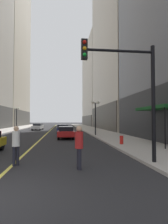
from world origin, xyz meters
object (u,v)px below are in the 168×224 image
at_px(car_red, 66,132).
at_px(pedestrian_in_white_shirt, 16,142).
at_px(street_lamp_left_far, 17,113).
at_px(pedestrian_in_red_jacket, 79,144).
at_px(car_white, 38,126).
at_px(car_navy, 62,128).
at_px(street_lamp_right_mid, 95,110).
at_px(fire_hydrant_right, 121,141).
at_px(traffic_light_near_right, 131,83).

xyz_separation_m(car_red, pedestrian_in_white_shirt, (-2.50, -12.45, 0.32)).
distance_m(car_red, street_lamp_left_far, 18.89).
bearing_deg(pedestrian_in_red_jacket, car_white, 100.06).
relative_size(pedestrian_in_red_jacket, street_lamp_left_far, 0.41).
relative_size(car_navy, pedestrian_in_red_jacket, 2.45).
distance_m(car_navy, street_lamp_left_far, 12.06).
relative_size(car_white, pedestrian_in_white_shirt, 2.72).
relative_size(street_lamp_right_mid, fire_hydrant_right, 5.54).
xyz_separation_m(pedestrian_in_white_shirt, traffic_light_near_right, (5.19, -0.67, 2.70)).
distance_m(pedestrian_in_red_jacket, street_lamp_right_mid, 16.29).
bearing_deg(car_navy, street_lamp_right_mid, -56.33).
relative_size(car_red, fire_hydrant_right, 5.98).
relative_size(traffic_light_near_right, fire_hydrant_right, 7.06).
xyz_separation_m(car_red, pedestrian_in_red_jacket, (0.28, -13.48, 0.34)).
distance_m(pedestrian_in_red_jacket, traffic_light_near_right, 3.63).
bearing_deg(street_lamp_left_far, street_lamp_right_mid, -47.75).
distance_m(pedestrian_in_white_shirt, fire_hydrant_right, 8.87).
xyz_separation_m(car_navy, pedestrian_in_white_shirt, (-2.15, -20.88, 0.33)).
bearing_deg(pedestrian_in_red_jacket, traffic_light_near_right, 8.52).
relative_size(car_navy, car_white, 0.91).
bearing_deg(pedestrian_in_white_shirt, car_navy, 84.12).
bearing_deg(car_red, pedestrian_in_white_shirt, -101.37).
bearing_deg(traffic_light_near_right, pedestrian_in_red_jacket, -171.48).
bearing_deg(fire_hydrant_right, street_lamp_right_mid, 93.18).
height_order(pedestrian_in_red_jacket, fire_hydrant_right, pedestrian_in_red_jacket).
bearing_deg(car_white, car_navy, -61.98).
relative_size(street_lamp_left_far, fire_hydrant_right, 5.54).
height_order(pedestrian_in_white_shirt, traffic_light_near_right, traffic_light_near_right).
height_order(car_red, car_navy, same).
bearing_deg(pedestrian_in_white_shirt, street_lamp_right_mid, 67.06).
bearing_deg(fire_hydrant_right, street_lamp_left_far, 119.93).
height_order(traffic_light_near_right, fire_hydrant_right, traffic_light_near_right).
distance_m(street_lamp_left_far, street_lamp_right_mid, 19.04).
relative_size(traffic_light_near_right, street_lamp_right_mid, 1.28).
bearing_deg(car_red, car_navy, 92.40).
height_order(street_lamp_right_mid, fire_hydrant_right, street_lamp_right_mid).
bearing_deg(car_white, car_red, -73.44).
bearing_deg(car_navy, pedestrian_in_red_jacket, -88.36).
bearing_deg(traffic_light_near_right, fire_hydrant_right, 76.38).
xyz_separation_m(car_white, pedestrian_in_white_shirt, (2.73, -30.06, 0.32)).
bearing_deg(car_red, fire_hydrant_right, -57.77).
height_order(car_red, fire_hydrant_right, car_red).
xyz_separation_m(car_white, traffic_light_near_right, (7.93, -30.73, 3.02)).
bearing_deg(pedestrian_in_white_shirt, street_lamp_left_far, 102.81).
bearing_deg(car_navy, car_red, -87.60).
xyz_separation_m(traffic_light_near_right, fire_hydrant_right, (1.55, 6.40, -3.34)).
bearing_deg(pedestrian_in_red_jacket, fire_hydrant_right, 59.62).
distance_m(pedestrian_in_red_jacket, fire_hydrant_right, 7.86).
height_order(pedestrian_in_white_shirt, street_lamp_right_mid, street_lamp_right_mid).
xyz_separation_m(car_navy, street_lamp_right_mid, (4.09, -6.14, 2.54)).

